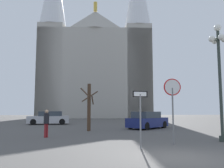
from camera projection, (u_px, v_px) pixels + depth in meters
The scene contains 9 objects.
ground_plane at pixel (176, 158), 8.35m from camera, with size 120.00×120.00×0.00m, color #514F4C.
cathedral at pixel (96, 63), 48.47m from camera, with size 22.00×12.37×34.39m.
stop_sign at pixel (172, 97), 11.66m from camera, with size 0.84×0.08×3.20m.
one_way_arrow_sign at pixel (140, 111), 10.38m from camera, with size 0.69×0.17×2.49m.
street_lamp at pixel (219, 64), 12.83m from camera, with size 1.06×1.06×6.33m.
bare_tree at pixel (89, 106), 18.64m from camera, with size 1.41×1.44×3.68m.
parked_car_near_navy at pixel (147, 121), 20.73m from camera, with size 4.15×4.07×1.47m.
parked_car_far_silver at pixel (49, 118), 26.41m from camera, with size 4.61×2.25×1.45m.
pedestrian_walking at pixel (46, 121), 14.35m from camera, with size 0.32×0.32×1.66m.
Camera 1 is at (-2.82, -8.40, 1.71)m, focal length 38.15 mm.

